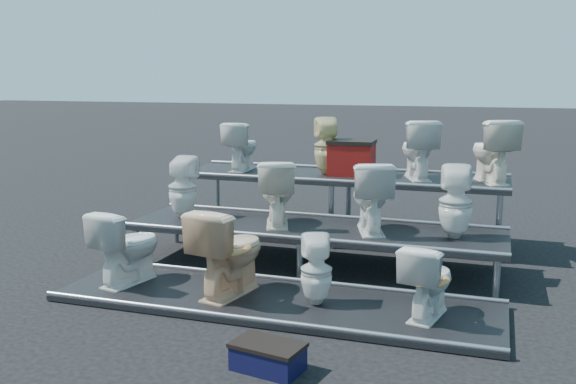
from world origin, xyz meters
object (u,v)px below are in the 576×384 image
(toilet_10, at_px, (418,149))
(toilet_11, at_px, (492,151))
(toilet_4, at_px, (182,187))
(toilet_3, at_px, (428,280))
(step_stool, at_px, (268,358))
(red_crate, at_px, (352,159))
(toilet_2, at_px, (316,270))
(toilet_8, at_px, (242,146))
(toilet_1, at_px, (229,251))
(toilet_5, at_px, (277,192))
(toilet_0, at_px, (127,246))
(toilet_6, at_px, (371,196))
(toilet_7, at_px, (456,202))
(toilet_9, at_px, (327,146))

(toilet_10, distance_m, toilet_11, 0.88)
(toilet_4, distance_m, toilet_11, 3.73)
(toilet_3, xyz_separation_m, toilet_4, (-3.03, 1.30, 0.43))
(toilet_11, height_order, step_stool, toilet_11)
(red_crate, bearing_deg, step_stool, -88.43)
(toilet_2, relative_size, toilet_4, 0.88)
(toilet_3, distance_m, toilet_8, 3.90)
(toilet_1, bearing_deg, toilet_5, -80.32)
(red_crate, bearing_deg, toilet_5, -115.10)
(toilet_2, relative_size, toilet_3, 0.98)
(toilet_4, bearing_deg, toilet_0, 88.89)
(toilet_0, distance_m, toilet_8, 2.71)
(toilet_4, relative_size, toilet_10, 0.99)
(toilet_10, bearing_deg, toilet_5, 23.75)
(toilet_3, height_order, red_crate, red_crate)
(toilet_8, bearing_deg, toilet_10, 178.23)
(toilet_6, bearing_deg, toilet_3, 102.68)
(toilet_11, bearing_deg, toilet_7, 53.95)
(toilet_1, height_order, step_stool, toilet_1)
(toilet_0, distance_m, toilet_6, 2.60)
(toilet_8, distance_m, toilet_9, 1.20)
(toilet_2, xyz_separation_m, toilet_10, (0.56, 2.60, 0.85))
(toilet_1, distance_m, step_stool, 1.61)
(toilet_0, height_order, toilet_8, toilet_8)
(toilet_3, bearing_deg, toilet_4, -11.07)
(toilet_0, xyz_separation_m, red_crate, (1.70, 2.64, 0.62))
(toilet_2, distance_m, toilet_3, 1.00)
(toilet_4, distance_m, step_stool, 3.37)
(toilet_6, bearing_deg, toilet_2, 61.86)
(toilet_1, xyz_separation_m, toilet_3, (1.87, 0.00, -0.10))
(toilet_3, height_order, toilet_5, toilet_5)
(toilet_6, xyz_separation_m, step_stool, (-0.24, -2.59, -0.76))
(toilet_5, bearing_deg, toilet_1, 69.73)
(toilet_9, bearing_deg, step_stool, 76.87)
(toilet_3, height_order, toilet_4, toilet_4)
(toilet_0, distance_m, red_crate, 3.20)
(toilet_1, distance_m, toilet_4, 1.78)
(toilet_4, relative_size, toilet_8, 1.11)
(toilet_11, bearing_deg, toilet_6, 24.83)
(toilet_3, distance_m, toilet_4, 3.32)
(toilet_4, relative_size, toilet_11, 0.95)
(toilet_10, height_order, toilet_11, toilet_11)
(toilet_5, height_order, toilet_8, toilet_8)
(toilet_8, relative_size, toilet_11, 0.86)
(toilet_11, bearing_deg, toilet_9, -22.33)
(toilet_5, distance_m, toilet_9, 1.38)
(toilet_6, bearing_deg, toilet_4, -17.78)
(toilet_9, distance_m, step_stool, 4.10)
(toilet_4, distance_m, toilet_8, 1.37)
(toilet_0, xyz_separation_m, toilet_10, (2.54, 2.60, 0.79))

